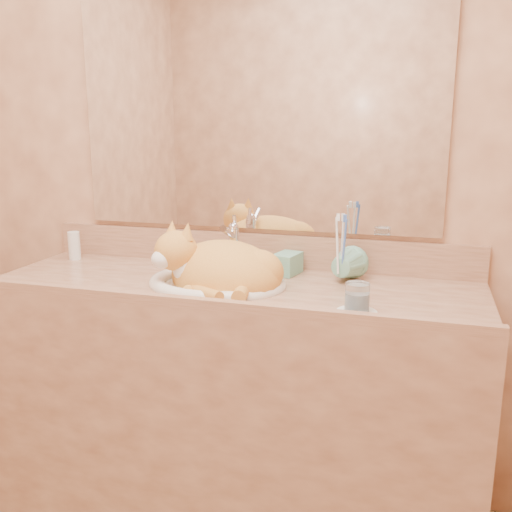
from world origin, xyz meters
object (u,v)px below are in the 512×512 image
(cat, at_px, (218,267))
(sink_basin, at_px, (217,264))
(vanity_counter, at_px, (232,404))
(toothbrush_cup, at_px, (340,269))
(soap_dispenser, at_px, (280,254))
(water_glass, at_px, (357,297))

(cat, bearing_deg, sink_basin, 151.82)
(vanity_counter, distance_m, cat, 0.49)
(sink_basin, distance_m, toothbrush_cup, 0.40)
(sink_basin, distance_m, soap_dispenser, 0.23)
(toothbrush_cup, bearing_deg, vanity_counter, -164.25)
(sink_basin, bearing_deg, vanity_counter, 10.67)
(vanity_counter, xyz_separation_m, soap_dispenser, (0.13, 0.12, 0.51))
(sink_basin, relative_size, cat, 1.11)
(vanity_counter, bearing_deg, sink_basin, -154.47)
(sink_basin, xyz_separation_m, soap_dispenser, (0.17, 0.14, 0.01))
(cat, bearing_deg, toothbrush_cup, 39.28)
(toothbrush_cup, distance_m, water_glass, 0.30)
(vanity_counter, xyz_separation_m, sink_basin, (-0.04, -0.02, 0.49))
(cat, distance_m, soap_dispenser, 0.23)
(water_glass, bearing_deg, soap_dispenser, 133.35)
(soap_dispenser, distance_m, toothbrush_cup, 0.21)
(toothbrush_cup, bearing_deg, soap_dispenser, 172.00)
(soap_dispenser, height_order, toothbrush_cup, soap_dispenser)
(sink_basin, bearing_deg, cat, -64.41)
(vanity_counter, distance_m, toothbrush_cup, 0.59)
(sink_basin, distance_m, cat, 0.01)
(water_glass, bearing_deg, sink_basin, 160.30)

